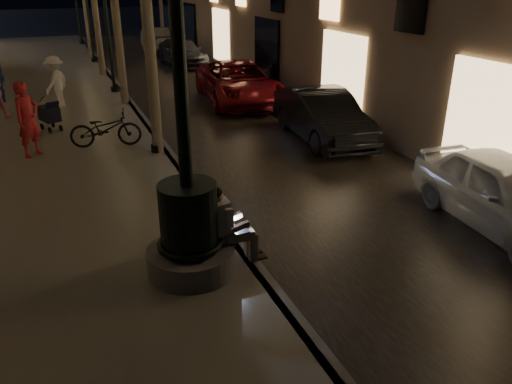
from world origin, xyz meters
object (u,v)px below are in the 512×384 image
car_second (322,116)px  car_front (506,194)px  fountain_lamppost (188,214)px  pedestrian_white (56,82)px  lamp_curb_c (86,2)px  stroller (49,114)px  lamp_curb_b (106,12)px  car_third (239,82)px  pedestrian_red (28,119)px  car_fifth (157,40)px  lamp_curb_a (147,34)px  seated_man_laptop (227,223)px  bicycle (105,129)px  car_rear (182,52)px

car_second → car_front: bearing=-80.4°
fountain_lamppost → car_front: size_ratio=1.23×
fountain_lamppost → pedestrian_white: 12.28m
lamp_curb_c → stroller: 13.32m
lamp_curb_b → car_third: 5.70m
pedestrian_red → car_fifth: bearing=25.2°
lamp_curb_a → car_fifth: (4.30, 19.81, -2.52)m
seated_man_laptop → bicycle: bearing=98.7°
lamp_curb_a → pedestrian_red: (-3.03, 0.92, -2.07)m
seated_man_laptop → lamp_curb_c: 22.12m
car_front → lamp_curb_b: bearing=115.7°
car_third → car_front: bearing=-78.8°
lamp_curb_c → car_rear: (4.42, -1.70, -2.57)m
car_second → car_third: size_ratio=0.82×
car_front → pedestrian_red: (-8.42, 7.42, 0.45)m
lamp_curb_b → stroller: size_ratio=4.66×
car_third → seated_man_laptop: bearing=-105.5°
seated_man_laptop → pedestrian_white: bearing=99.7°
stroller → car_fifth: size_ratio=0.24×
lamp_curb_c → car_fifth: 6.27m
car_second → fountain_lamppost: bearing=-128.9°
fountain_lamppost → car_second: (5.61, 5.78, -0.47)m
lamp_curb_a → stroller: size_ratio=4.66×
car_fifth → bicycle: (-5.46, -18.83, -0.01)m
lamp_curb_c → pedestrian_red: (-3.03, -15.08, -2.07)m
lamp_curb_b → bicycle: bearing=-99.4°
seated_man_laptop → lamp_curb_b: lamp_curb_b is taller
stroller → pedestrian_red: (-0.50, -2.25, 0.45)m
car_rear → pedestrian_white: bearing=-131.2°
fountain_lamppost → car_second: fountain_lamppost is taller
lamp_curb_a → lamp_curb_c: same height
lamp_curb_c → car_second: lamp_curb_c is taller
lamp_curb_a → pedestrian_red: bearing=163.1°
seated_man_laptop → car_fifth: size_ratio=0.32×
lamp_curb_b → car_fifth: size_ratio=1.11×
car_fifth → pedestrian_red: bearing=-109.3°
car_rear → pedestrian_red: size_ratio=2.38×
lamp_curb_b → pedestrian_red: (-3.03, -7.08, -2.07)m
lamp_curb_b → stroller: 6.01m
lamp_curb_a → stroller: (-2.53, 3.16, -2.52)m
lamp_curb_b → pedestrian_white: (-2.18, -1.81, -2.15)m
lamp_curb_c → car_third: (4.30, -10.81, -2.48)m
bicycle → fountain_lamppost: bearing=-165.4°
lamp_curb_c → seated_man_laptop: bearing=-90.2°
fountain_lamppost → lamp_curb_a: 6.37m
lamp_curb_c → pedestrian_white: (-2.18, -9.81, -2.15)m
car_rear → pedestrian_red: pedestrian_red is taller
car_second → car_fifth: size_ratio=1.04×
lamp_curb_a → lamp_curb_b: same height
seated_man_laptop → pedestrian_white: pedestrian_white is taller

